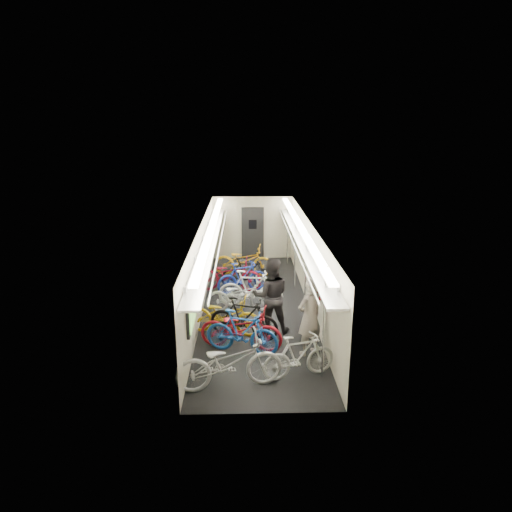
{
  "coord_description": "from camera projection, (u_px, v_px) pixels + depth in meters",
  "views": [
    {
      "loc": [
        -0.33,
        -12.08,
        4.98
      ],
      "look_at": [
        0.03,
        1.24,
        1.15
      ],
      "focal_mm": 32.0,
      "sensor_mm": 36.0,
      "label": 1
    }
  ],
  "objects": [
    {
      "name": "bicycle_5",
      "position": [
        251.0,
        289.0,
        12.8
      ],
      "size": [
        1.89,
        0.77,
        1.1
      ],
      "primitive_type": "imported",
      "rotation": [
        0.0,
        0.0,
        1.43
      ],
      "color": "silver",
      "rests_on": "ground"
    },
    {
      "name": "bicycle_1",
      "position": [
        242.0,
        332.0,
        10.22
      ],
      "size": [
        1.78,
        1.01,
        1.03
      ],
      "primitive_type": "imported",
      "rotation": [
        0.0,
        0.0,
        1.24
      ],
      "color": "#1B4FA7",
      "rests_on": "ground"
    },
    {
      "name": "bicycle_7",
      "position": [
        242.0,
        277.0,
        13.99
      ],
      "size": [
        1.69,
        1.02,
        0.98
      ],
      "primitive_type": "imported",
      "rotation": [
        0.0,
        0.0,
        1.94
      ],
      "color": "#1C36AC",
      "rests_on": "ground"
    },
    {
      "name": "train_car_shell",
      "position": [
        243.0,
        244.0,
        13.21
      ],
      "size": [
        10.0,
        10.0,
        10.0
      ],
      "color": "black",
      "rests_on": "ground"
    },
    {
      "name": "bicycle_10",
      "position": [
        244.0,
        261.0,
        15.58
      ],
      "size": [
        2.09,
        0.98,
        1.06
      ],
      "primitive_type": "imported",
      "rotation": [
        0.0,
        0.0,
        1.43
      ],
      "color": "orange",
      "rests_on": "ground"
    },
    {
      "name": "bicycle_3",
      "position": [
        244.0,
        318.0,
        10.94
      ],
      "size": [
        1.8,
        1.03,
        1.04
      ],
      "primitive_type": "imported",
      "rotation": [
        0.0,
        0.0,
        1.24
      ],
      "color": "black",
      "rests_on": "ground"
    },
    {
      "name": "bicycle_4",
      "position": [
        224.0,
        315.0,
        11.19
      ],
      "size": [
        1.98,
        1.1,
        0.99
      ],
      "primitive_type": "imported",
      "rotation": [
        0.0,
        0.0,
        1.32
      ],
      "color": "#C49812",
      "rests_on": "ground"
    },
    {
      "name": "bicycle_9",
      "position": [
        247.0,
        273.0,
        14.33
      ],
      "size": [
        1.7,
        0.55,
        1.01
      ],
      "primitive_type": "imported",
      "rotation": [
        0.0,
        0.0,
        1.53
      ],
      "color": "black",
      "rests_on": "ground"
    },
    {
      "name": "bicycle_8",
      "position": [
        229.0,
        275.0,
        14.13
      ],
      "size": [
        2.04,
        0.85,
        1.05
      ],
      "primitive_type": "imported",
      "rotation": [
        0.0,
        0.0,
        1.49
      ],
      "color": "maroon",
      "rests_on": "ground"
    },
    {
      "name": "bicycle_2",
      "position": [
        241.0,
        329.0,
        10.42
      ],
      "size": [
        2.03,
        1.1,
        1.01
      ],
      "primitive_type": "imported",
      "rotation": [
        0.0,
        0.0,
        1.33
      ],
      "color": "maroon",
      "rests_on": "ground"
    },
    {
      "name": "bicycle_0",
      "position": [
        229.0,
        362.0,
        8.84
      ],
      "size": [
        2.22,
        1.11,
        1.11
      ],
      "primitive_type": "imported",
      "rotation": [
        0.0,
        0.0,
        1.75
      ],
      "color": "#ACABB0",
      "rests_on": "ground"
    },
    {
      "name": "bicycle_11",
      "position": [
        299.0,
        356.0,
        9.25
      ],
      "size": [
        1.63,
        0.87,
        0.94
      ],
      "primitive_type": "imported",
      "rotation": [
        0.0,
        0.0,
        1.86
      ],
      "color": "silver",
      "rests_on": "ground"
    },
    {
      "name": "passenger_near",
      "position": [
        310.0,
        317.0,
        10.1
      ],
      "size": [
        0.78,
        0.71,
        1.79
      ],
      "primitive_type": "imported",
      "rotation": [
        0.0,
        0.0,
        3.71
      ],
      "color": "gray",
      "rests_on": "ground"
    },
    {
      "name": "backpack",
      "position": [
        320.0,
        291.0,
        10.54
      ],
      "size": [
        0.27,
        0.16,
        0.38
      ],
      "primitive_type": "cube",
      "rotation": [
        0.0,
        0.0,
        0.08
      ],
      "color": "maroon",
      "rests_on": "passenger_near"
    },
    {
      "name": "passenger_mid",
      "position": [
        271.0,
        296.0,
        11.18
      ],
      "size": [
        0.94,
        0.74,
        1.91
      ],
      "primitive_type": "imported",
      "rotation": [
        0.0,
        0.0,
        3.16
      ],
      "color": "black",
      "rests_on": "ground"
    },
    {
      "name": "bicycle_6",
      "position": [
        240.0,
        295.0,
        12.56
      ],
      "size": [
        1.85,
        0.74,
        0.95
      ],
      "primitive_type": "imported",
      "rotation": [
        0.0,
        0.0,
        1.63
      ],
      "color": "#BAB9BE",
      "rests_on": "ground"
    }
  ]
}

